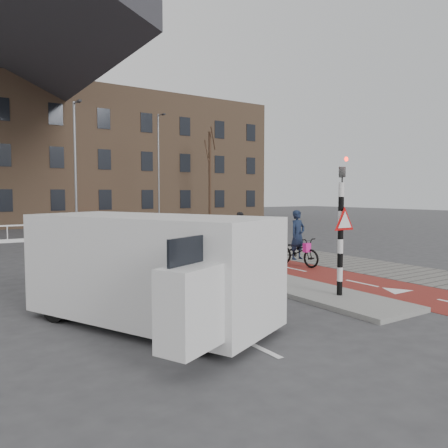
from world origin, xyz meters
TOP-DOWN VIEW (x-y plane):
  - ground at (0.00, 0.00)m, footprint 120.00×120.00m
  - bike_lane at (1.50, 10.00)m, footprint 2.50×60.00m
  - sidewalk at (4.30, 10.00)m, footprint 3.00×60.00m
  - curb_island at (-0.70, 4.00)m, footprint 1.80×16.00m
  - traffic_signal at (-0.60, -2.02)m, footprint 0.80×0.80m
  - bollard at (-0.95, 1.72)m, footprint 0.12×0.12m
  - cyclist_near at (2.11, 2.49)m, footprint 0.90×2.08m
  - cyclist_far at (2.45, 6.64)m, footprint 0.85×1.76m
  - van at (-5.54, -1.28)m, footprint 4.13×5.67m
  - railing at (-5.00, 17.00)m, footprint 28.00×0.10m
  - townhouse_row at (-3.00, 32.00)m, footprint 46.00×10.00m
  - tree_right at (11.18, 23.64)m, footprint 0.25×0.25m
  - streetlight_near at (-3.05, 13.89)m, footprint 0.12×0.12m
  - streetlight_right at (5.43, 21.94)m, footprint 0.12×0.12m

SIDE VIEW (x-z plane):
  - ground at x=0.00m, z-range 0.00..0.00m
  - bike_lane at x=1.50m, z-range 0.00..0.01m
  - sidewalk at x=4.30m, z-range 0.00..0.01m
  - curb_island at x=-0.70m, z-range 0.00..0.12m
  - railing at x=-5.00m, z-range -0.19..0.80m
  - bollard at x=-0.95m, z-range 0.12..1.00m
  - cyclist_near at x=2.11m, z-range -0.33..1.76m
  - cyclist_far at x=2.45m, z-range -0.15..1.71m
  - van at x=-5.54m, z-range 0.06..2.33m
  - traffic_signal at x=-0.60m, z-range 0.15..3.83m
  - streetlight_near at x=-3.05m, z-range 0.00..7.48m
  - tree_right at x=11.18m, z-range 0.00..8.16m
  - streetlight_right at x=5.43m, z-range 0.00..8.86m
  - townhouse_row at x=-3.00m, z-range -0.14..15.76m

